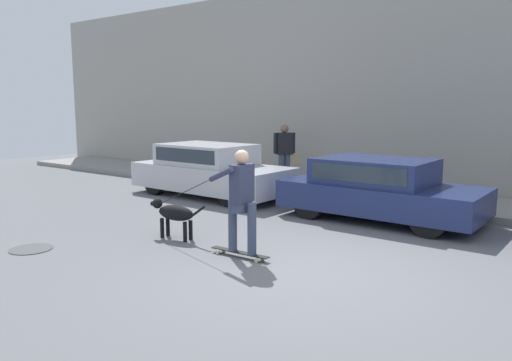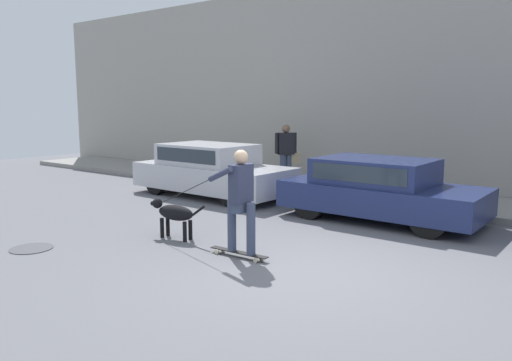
# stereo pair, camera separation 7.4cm
# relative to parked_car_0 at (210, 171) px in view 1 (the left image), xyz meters

# --- Properties ---
(ground_plane) EXTENTS (36.00, 36.00, 0.00)m
(ground_plane) POSITION_rel_parked_car_0_xyz_m (5.03, -3.67, -0.65)
(ground_plane) COLOR slate
(back_wall) EXTENTS (32.00, 0.30, 5.79)m
(back_wall) POSITION_rel_parked_car_0_xyz_m (5.03, 3.59, 2.24)
(back_wall) COLOR #9E998E
(back_wall) RESTS_ON ground_plane
(sidewalk_curb) EXTENTS (30.00, 2.46, 0.15)m
(sidewalk_curb) POSITION_rel_parked_car_0_xyz_m (5.03, 2.19, -0.58)
(sidewalk_curb) COLOR gray
(sidewalk_curb) RESTS_ON ground_plane
(parked_car_0) EXTENTS (4.33, 1.91, 1.34)m
(parked_car_0) POSITION_rel_parked_car_0_xyz_m (0.00, 0.00, 0.00)
(parked_car_0) COLOR black
(parked_car_0) RESTS_ON ground_plane
(parked_car_1) EXTENTS (4.00, 1.86, 1.26)m
(parked_car_1) POSITION_rel_parked_car_0_xyz_m (4.59, -0.00, -0.03)
(parked_car_1) COLOR black
(parked_car_1) RESTS_ON ground_plane
(dog) EXTENTS (1.20, 0.33, 0.68)m
(dog) POSITION_rel_parked_car_0_xyz_m (2.29, -3.51, -0.20)
(dog) COLOR black
(dog) RESTS_ON ground_plane
(skateboarder) EXTENTS (2.52, 0.56, 1.67)m
(skateboarder) POSITION_rel_parked_car_0_xyz_m (3.93, -3.69, 0.30)
(skateboarder) COLOR beige
(skateboarder) RESTS_ON ground_plane
(pedestrian_with_bag) EXTENTS (0.50, 0.67, 1.65)m
(pedestrian_with_bag) POSITION_rel_parked_car_0_xyz_m (0.94, 2.07, 0.40)
(pedestrian_with_bag) COLOR #3D4760
(pedestrian_with_bag) RESTS_ON sidewalk_curb
(manhole_cover) EXTENTS (0.67, 0.67, 0.01)m
(manhole_cover) POSITION_rel_parked_car_0_xyz_m (0.90, -5.39, -0.65)
(manhole_cover) COLOR #38383D
(manhole_cover) RESTS_ON ground_plane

